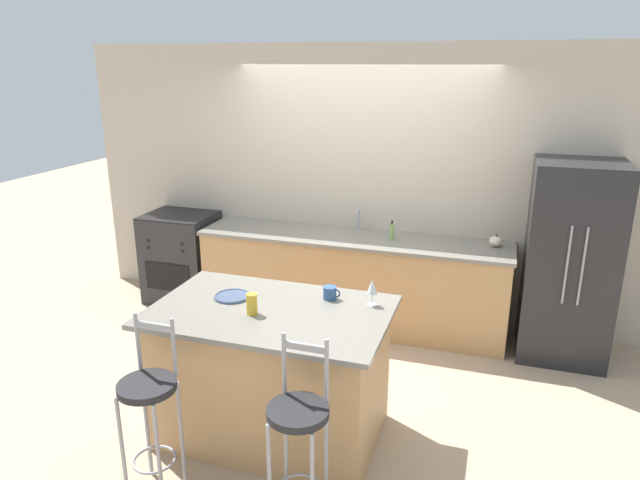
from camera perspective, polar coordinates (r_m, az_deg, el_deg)
ground_plane at (r=5.52m, az=2.09°, el=-9.83°), size 18.00×18.00×0.00m
wall_back at (r=5.73m, az=4.26°, el=5.55°), size 6.00×0.07×2.70m
back_counter at (r=5.67m, az=3.24°, el=-3.98°), size 3.01×0.71×0.91m
sink_faucet at (r=5.67m, az=3.87°, el=2.31°), size 0.02×0.13×0.22m
kitchen_island at (r=4.05m, az=-4.83°, el=-13.05°), size 1.58×1.01×0.96m
refrigerator at (r=5.38m, az=23.67°, el=-2.00°), size 0.73×0.73×1.75m
oven_range at (r=6.40m, az=-13.62°, el=-1.67°), size 0.72×0.63×0.97m
bar_stool_near at (r=3.62m, az=-16.67°, el=-15.47°), size 0.34×0.34×1.13m
bar_stool_far at (r=3.27m, az=-2.15°, el=-18.55°), size 0.34×0.34×1.13m
dinner_plate at (r=4.04m, az=-8.75°, el=-5.56°), size 0.26×0.26×0.02m
wine_glass at (r=3.84m, az=5.23°, el=-4.75°), size 0.07×0.07×0.18m
coffee_mug at (r=3.96m, az=1.01°, el=-5.30°), size 0.12×0.09×0.09m
tumbler_cup at (r=3.75m, az=-6.83°, el=-6.36°), size 0.07×0.07×0.14m
pumpkin_decoration at (r=5.43m, az=17.18°, el=-0.13°), size 0.12×0.12×0.12m
soap_bottle at (r=5.43m, az=7.19°, el=0.83°), size 0.05×0.05×0.18m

